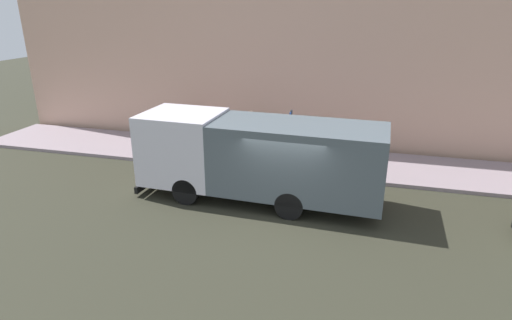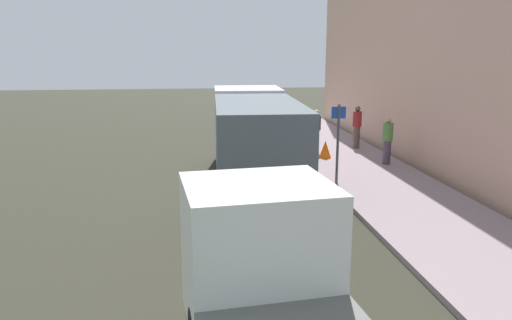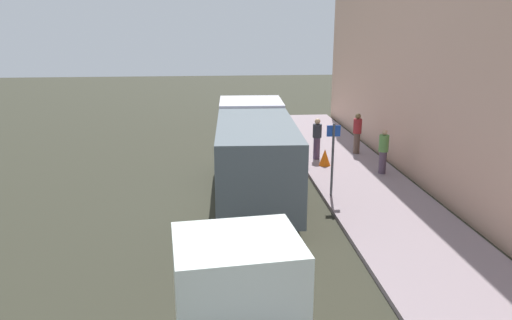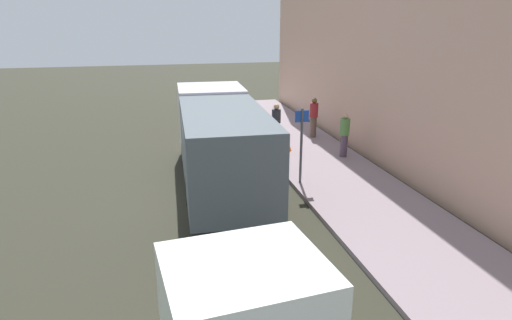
{
  "view_description": "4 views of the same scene",
  "coord_description": "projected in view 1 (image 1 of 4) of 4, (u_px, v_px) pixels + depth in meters",
  "views": [
    {
      "loc": [
        -11.72,
        -2.18,
        6.2
      ],
      "look_at": [
        1.28,
        1.27,
        1.22
      ],
      "focal_mm": 29.42,
      "sensor_mm": 36.0,
      "label": 1
    },
    {
      "loc": [
        -1.06,
        -13.87,
        4.17
      ],
      "look_at": [
        0.62,
        -0.73,
        1.19
      ],
      "focal_mm": 34.81,
      "sensor_mm": 36.0,
      "label": 2
    },
    {
      "loc": [
        -0.56,
        -14.53,
        5.63
      ],
      "look_at": [
        0.68,
        -0.7,
        1.73
      ],
      "focal_mm": 34.49,
      "sensor_mm": 36.0,
      "label": 3
    },
    {
      "loc": [
        -1.15,
        -12.15,
        5.23
      ],
      "look_at": [
        1.58,
        -0.5,
        1.32
      ],
      "focal_mm": 30.87,
      "sensor_mm": 36.0,
      "label": 4
    }
  ],
  "objects": [
    {
      "name": "ground",
      "position": [
        284.0,
        213.0,
        13.31
      ],
      "size": [
        80.0,
        80.0,
        0.0
      ],
      "primitive_type": "plane",
      "color": "#2F2F23"
    },
    {
      "name": "sidewalk",
      "position": [
        306.0,
        161.0,
        17.58
      ],
      "size": [
        3.49,
        30.0,
        0.14
      ],
      "primitive_type": "cube",
      "color": "gray",
      "rests_on": "ground"
    },
    {
      "name": "building_facade",
      "position": [
        319.0,
        28.0,
        17.8
      ],
      "size": [
        0.5,
        30.0,
        10.58
      ],
      "primitive_type": "cube",
      "color": "#D5A68C",
      "rests_on": "ground"
    },
    {
      "name": "large_utility_truck",
      "position": [
        257.0,
        155.0,
        13.72
      ],
      "size": [
        2.65,
        8.21,
        2.81
      ],
      "rotation": [
        0.0,
        0.0,
        -0.04
      ],
      "color": "silver",
      "rests_on": "ground"
    },
    {
      "name": "pedestrian_walking",
      "position": [
        186.0,
        137.0,
        17.5
      ],
      "size": [
        0.5,
        0.5,
        1.71
      ],
      "rotation": [
        0.0,
        0.0,
        2.64
      ],
      "color": "#4A3853",
      "rests_on": "sidewalk"
    },
    {
      "name": "pedestrian_standing",
      "position": [
        251.0,
        128.0,
        18.82
      ],
      "size": [
        0.51,
        0.51,
        1.68
      ],
      "rotation": [
        0.0,
        0.0,
        0.81
      ],
      "color": "#4F3F51",
      "rests_on": "sidewalk"
    },
    {
      "name": "pedestrian_third",
      "position": [
        188.0,
        123.0,
        19.4
      ],
      "size": [
        0.46,
        0.46,
        1.75
      ],
      "rotation": [
        0.0,
        0.0,
        1.92
      ],
      "color": "brown",
      "rests_on": "sidewalk"
    },
    {
      "name": "traffic_cone_orange",
      "position": [
        210.0,
        151.0,
        17.57
      ],
      "size": [
        0.46,
        0.46,
        0.66
      ],
      "primitive_type": "cone",
      "color": "orange",
      "rests_on": "sidewalk"
    },
    {
      "name": "street_sign_post",
      "position": [
        291.0,
        135.0,
        15.82
      ],
      "size": [
        0.44,
        0.08,
        2.42
      ],
      "color": "#4C5156",
      "rests_on": "sidewalk"
    }
  ]
}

